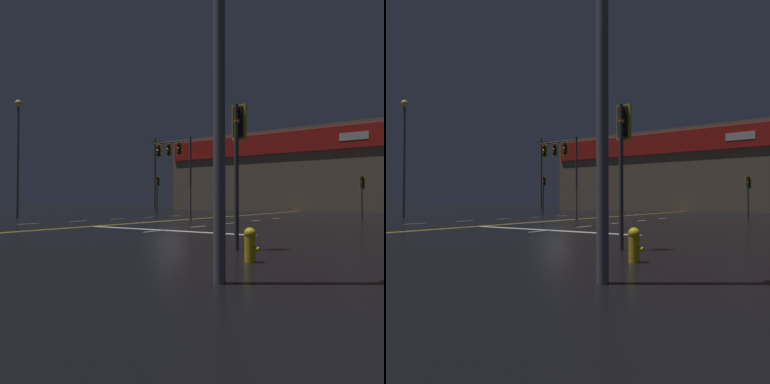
# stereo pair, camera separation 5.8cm
# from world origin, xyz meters

# --- Properties ---
(ground_plane) EXTENTS (200.00, 200.00, 0.00)m
(ground_plane) POSITION_xyz_m (0.00, 0.00, 0.00)
(ground_plane) COLOR black
(road_markings) EXTENTS (14.13, 60.00, 0.01)m
(road_markings) POSITION_xyz_m (0.88, -1.21, 0.00)
(road_markings) COLOR gold
(road_markings) RESTS_ON ground
(traffic_signal_median) EXTENTS (3.44, 0.36, 5.95)m
(traffic_signal_median) POSITION_xyz_m (-0.97, 1.96, 4.65)
(traffic_signal_median) COLOR #38383D
(traffic_signal_median) RESTS_ON ground
(traffic_signal_corner_northeast) EXTENTS (0.42, 0.36, 3.26)m
(traffic_signal_corner_northeast) POSITION_xyz_m (10.29, 10.52, 2.39)
(traffic_signal_corner_northeast) COLOR #38383D
(traffic_signal_corner_northeast) RESTS_ON ground
(traffic_signal_corner_southeast) EXTENTS (0.42, 0.36, 4.02)m
(traffic_signal_corner_southeast) POSITION_xyz_m (10.72, -10.76, 2.95)
(traffic_signal_corner_southeast) COLOR #38383D
(traffic_signal_corner_southeast) RESTS_ON ground
(traffic_signal_corner_northwest) EXTENTS (0.42, 0.36, 3.95)m
(traffic_signal_corner_northwest) POSITION_xyz_m (-9.69, 10.72, 2.90)
(traffic_signal_corner_northwest) COLOR #38383D
(traffic_signal_corner_northwest) RESTS_ON ground
(streetlight_near_left) EXTENTS (0.56, 0.56, 9.51)m
(streetlight_near_left) POSITION_xyz_m (-13.04, -2.94, 6.07)
(streetlight_near_left) COLOR #59595E
(streetlight_near_left) RESTS_ON ground
(fire_hydrant) EXTENTS (0.35, 0.26, 0.76)m
(fire_hydrant) POSITION_xyz_m (11.88, -12.49, 0.40)
(fire_hydrant) COLOR gold
(fire_hydrant) RESTS_ON ground
(building_backdrop) EXTENTS (38.99, 10.23, 10.75)m
(building_backdrop) POSITION_xyz_m (0.00, 31.46, 5.39)
(building_backdrop) COLOR #7A6651
(building_backdrop) RESTS_ON ground
(utility_pole_row) EXTENTS (46.34, 0.26, 11.31)m
(utility_pole_row) POSITION_xyz_m (1.83, 23.51, 5.74)
(utility_pole_row) COLOR #4C3828
(utility_pole_row) RESTS_ON ground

